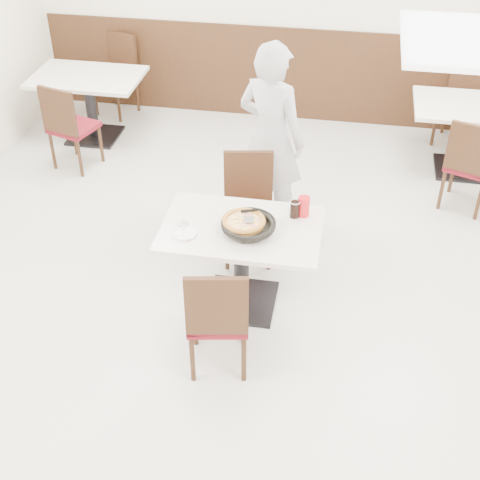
% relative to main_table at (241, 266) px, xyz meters
% --- Properties ---
extents(floor, '(7.00, 7.00, 0.00)m').
position_rel_main_table_xyz_m(floor, '(-0.03, -0.02, -0.38)').
color(floor, beige).
rests_on(floor, ground).
extents(wall_back, '(6.00, 0.04, 2.80)m').
position_rel_main_table_xyz_m(wall_back, '(-0.03, 3.48, 1.02)').
color(wall_back, beige).
rests_on(wall_back, floor).
extents(wainscot_back, '(5.90, 0.03, 1.10)m').
position_rel_main_table_xyz_m(wainscot_back, '(-0.03, 3.46, 0.18)').
color(wainscot_back, black).
rests_on(wainscot_back, floor).
extents(main_table, '(1.22, 0.83, 0.75)m').
position_rel_main_table_xyz_m(main_table, '(0.00, 0.00, 0.00)').
color(main_table, silver).
rests_on(main_table, floor).
extents(chair_near, '(0.49, 0.49, 0.95)m').
position_rel_main_table_xyz_m(chair_near, '(-0.05, -0.67, 0.10)').
color(chair_near, black).
rests_on(chair_near, floor).
extents(chair_far, '(0.49, 0.49, 0.95)m').
position_rel_main_table_xyz_m(chair_far, '(-0.05, 0.62, 0.10)').
color(chair_far, black).
rests_on(chair_far, floor).
extents(trivet, '(0.12, 0.12, 0.04)m').
position_rel_main_table_xyz_m(trivet, '(0.02, -0.03, 0.39)').
color(trivet, black).
rests_on(trivet, main_table).
extents(pizza_pan, '(0.36, 0.36, 0.01)m').
position_rel_main_table_xyz_m(pizza_pan, '(0.06, -0.05, 0.42)').
color(pizza_pan, black).
rests_on(pizza_pan, trivet).
extents(pizza, '(0.32, 0.32, 0.02)m').
position_rel_main_table_xyz_m(pizza, '(0.02, -0.03, 0.44)').
color(pizza, '#B1772E').
rests_on(pizza, pizza_pan).
extents(pizza_server, '(0.08, 0.09, 0.00)m').
position_rel_main_table_xyz_m(pizza_server, '(0.06, -0.03, 0.47)').
color(pizza_server, silver).
rests_on(pizza_server, pizza).
extents(napkin, '(0.16, 0.16, 0.00)m').
position_rel_main_table_xyz_m(napkin, '(-0.43, -0.17, 0.38)').
color(napkin, silver).
rests_on(napkin, main_table).
extents(side_plate, '(0.17, 0.17, 0.01)m').
position_rel_main_table_xyz_m(side_plate, '(-0.39, -0.17, 0.38)').
color(side_plate, white).
rests_on(side_plate, napkin).
extents(fork, '(0.05, 0.16, 0.00)m').
position_rel_main_table_xyz_m(fork, '(-0.42, -0.13, 0.39)').
color(fork, silver).
rests_on(fork, side_plate).
extents(cola_glass, '(0.08, 0.08, 0.13)m').
position_rel_main_table_xyz_m(cola_glass, '(0.37, 0.21, 0.44)').
color(cola_glass, black).
rests_on(cola_glass, main_table).
extents(red_cup, '(0.09, 0.09, 0.16)m').
position_rel_main_table_xyz_m(red_cup, '(0.44, 0.24, 0.45)').
color(red_cup, red).
rests_on(red_cup, main_table).
extents(diner_person, '(0.76, 0.64, 1.77)m').
position_rel_main_table_xyz_m(diner_person, '(0.05, 1.19, 0.51)').
color(diner_person, '#B9B9BE').
rests_on(diner_person, floor).
extents(bg_table_left, '(1.22, 0.84, 0.75)m').
position_rel_main_table_xyz_m(bg_table_left, '(-2.19, 2.55, 0.00)').
color(bg_table_left, silver).
rests_on(bg_table_left, floor).
extents(bg_chair_left_near, '(0.53, 0.53, 0.95)m').
position_rel_main_table_xyz_m(bg_chair_left_near, '(-2.12, 1.89, 0.10)').
color(bg_chair_left_near, black).
rests_on(bg_chair_left_near, floor).
extents(bg_chair_left_far, '(0.54, 0.54, 0.95)m').
position_rel_main_table_xyz_m(bg_chair_left_far, '(-2.12, 3.21, 0.10)').
color(bg_chair_left_far, black).
rests_on(bg_chair_left_far, floor).
extents(bg_table_right, '(1.22, 0.83, 0.75)m').
position_rel_main_table_xyz_m(bg_table_right, '(1.95, 2.51, 0.00)').
color(bg_table_right, silver).
rests_on(bg_table_right, floor).
extents(bg_chair_right_near, '(0.54, 0.54, 0.95)m').
position_rel_main_table_xyz_m(bg_chair_right_near, '(1.89, 1.81, 0.10)').
color(bg_chair_right_near, black).
rests_on(bg_chair_right_near, floor).
extents(bg_chair_right_far, '(0.55, 0.55, 0.95)m').
position_rel_main_table_xyz_m(bg_chair_right_far, '(1.90, 3.13, 0.10)').
color(bg_chair_right_far, black).
rests_on(bg_chair_right_far, floor).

